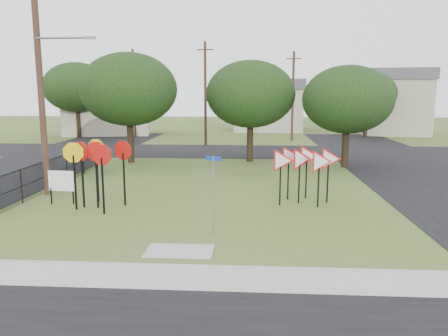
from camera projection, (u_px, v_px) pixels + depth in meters
The scene contains 24 objects.
ground at pixel (191, 227), 15.36m from camera, with size 140.00×140.00×0.00m, color #405921.
sidewalk at pixel (168, 276), 11.22m from camera, with size 30.00×1.60×0.02m, color #999991.
planting_strip at pixel (158, 298), 10.05m from camera, with size 30.00×0.80×0.02m, color #405921.
street_left at pixel (14, 172), 25.94m from camera, with size 8.00×50.00×0.02m, color black.
street_right at pixel (428, 177), 24.43m from camera, with size 8.00×50.00×0.02m, color black.
street_far at pixel (225, 151), 35.02m from camera, with size 60.00×8.00×0.02m, color black.
curb_pad at pixel (179, 251), 12.99m from camera, with size 2.00×1.20×0.02m, color #999991.
street_name_sign at pixel (213, 190), 14.20m from camera, with size 0.52×0.20×2.66m.
stop_sign_cluster at pixel (96, 159), 17.62m from camera, with size 2.60×2.09×2.75m.
yield_sign_cluster at pixel (304, 161), 18.45m from camera, with size 3.13×1.67×2.44m.
info_board at pixel (61, 182), 18.35m from camera, with size 1.15×0.15×1.43m.
utility_pole_main at pixel (41, 80), 19.34m from camera, with size 3.55×0.33×10.00m.
far_pole_a at pixel (205, 93), 38.29m from camera, with size 1.40×0.24×9.00m.
far_pole_b at pixel (293, 96), 41.76m from camera, with size 1.40×0.24×8.50m.
far_pole_c at pixel (134, 93), 44.69m from camera, with size 1.40×0.24×9.00m.
fence_run at pixel (57, 171), 21.84m from camera, with size 0.05×11.55×1.50m.
house_left at pixel (109, 101), 49.04m from camera, with size 10.58×8.88×7.20m.
house_mid at pixel (267, 105), 53.89m from camera, with size 8.40×8.40×6.20m.
house_right at pixel (394, 101), 48.99m from camera, with size 8.30×8.30×7.20m.
tree_near_left at pixel (129, 89), 28.66m from camera, with size 6.40×6.40×7.27m.
tree_near_mid at pixel (251, 94), 29.20m from camera, with size 6.00×6.00×6.80m.
tree_near_right at pixel (348, 100), 26.91m from camera, with size 5.60×5.60×6.33m.
tree_far_left at pixel (77, 87), 44.97m from camera, with size 6.80×6.80×7.73m.
tree_far_right at pixel (367, 94), 45.16m from camera, with size 6.00×6.00×6.80m.
Camera 1 is at (2.12, -14.67, 4.68)m, focal length 35.00 mm.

